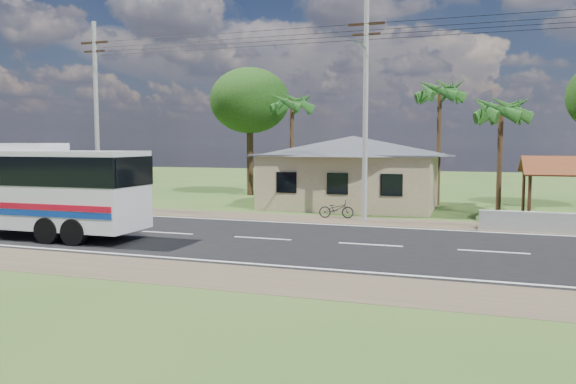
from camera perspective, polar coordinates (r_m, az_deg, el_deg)
name	(u,v)px	position (r m, az deg, el deg)	size (l,w,h in m)	color
ground	(262,239)	(23.35, -2.61, -4.77)	(120.00, 120.00, 0.00)	#304E1B
road	(262,239)	(23.35, -2.61, -4.75)	(120.00, 16.00, 0.03)	black
house	(353,164)	(35.24, 6.60, 2.82)	(12.40, 10.00, 5.00)	tan
concrete_barrier	(563,223)	(27.51, 26.14, -2.85)	(7.00, 0.30, 0.90)	#9E9E99
utility_poles	(359,107)	(28.55, 7.21, 8.59)	(32.80, 2.22, 11.00)	#9E9E99
palm_near	(501,110)	(32.50, 20.85, 7.76)	(2.80, 2.80, 6.70)	#47301E
palm_mid	(440,92)	(37.15, 15.18, 9.76)	(2.80, 2.80, 8.20)	#47301E
palm_far	(292,104)	(39.52, 0.40, 8.94)	(2.80, 2.80, 7.70)	#47301E
tree_behind_house	(250,101)	(42.81, -3.91, 9.21)	(6.00, 6.00, 9.61)	#47301E
coach_bus	(6,183)	(26.85, -26.70, 0.84)	(12.77, 2.85, 3.96)	silver
motorcycle	(336,209)	(29.77, 4.93, -1.74)	(0.64, 1.82, 0.96)	black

